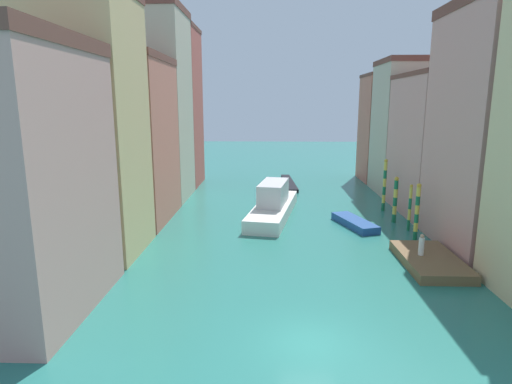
% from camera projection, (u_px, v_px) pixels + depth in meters
% --- Properties ---
extents(ground_plane, '(154.00, 154.00, 0.00)m').
position_uv_depth(ground_plane, '(287.00, 209.00, 42.91)').
color(ground_plane, '#28756B').
extents(building_left_0, '(6.51, 9.63, 13.77)m').
position_uv_depth(building_left_0, '(18.00, 178.00, 20.74)').
color(building_left_0, tan).
rests_on(building_left_0, ground).
extents(building_left_1, '(6.51, 7.18, 18.05)m').
position_uv_depth(building_left_1, '(90.00, 125.00, 28.87)').
color(building_left_1, '#DBB77A').
rests_on(building_left_1, ground).
extents(building_left_2, '(6.51, 9.84, 14.61)m').
position_uv_depth(building_left_2, '(132.00, 140.00, 37.77)').
color(building_left_2, '#C6705B').
rests_on(building_left_2, ground).
extents(building_left_3, '(6.51, 8.50, 20.45)m').
position_uv_depth(building_left_3, '(157.00, 106.00, 46.13)').
color(building_left_3, '#BCB299').
rests_on(building_left_3, ground).
extents(building_left_4, '(6.51, 7.68, 19.78)m').
position_uv_depth(building_left_4, '(174.00, 108.00, 54.09)').
color(building_left_4, '#B25147').
rests_on(building_left_4, ground).
extents(building_right_1, '(6.51, 10.00, 17.53)m').
position_uv_depth(building_right_1, '(495.00, 128.00, 29.88)').
color(building_right_1, tan).
rests_on(building_right_1, ground).
extents(building_right_2, '(6.51, 10.91, 13.31)m').
position_uv_depth(building_right_2, '(436.00, 144.00, 40.46)').
color(building_right_2, tan).
rests_on(building_right_2, ground).
extents(building_right_3, '(6.51, 8.09, 15.44)m').
position_uv_depth(building_right_3, '(406.00, 127.00, 49.55)').
color(building_right_3, '#BCB299').
rests_on(building_right_3, ground).
extents(building_right_4, '(6.51, 7.45, 14.34)m').
position_uv_depth(building_right_4, '(387.00, 128.00, 57.55)').
color(building_right_4, '#C6705B').
rests_on(building_right_4, ground).
extents(waterfront_dock, '(3.52, 6.63, 0.63)m').
position_uv_depth(waterfront_dock, '(430.00, 261.00, 27.96)').
color(waterfront_dock, brown).
rests_on(waterfront_dock, ground).
extents(person_on_dock, '(0.36, 0.36, 1.44)m').
position_uv_depth(person_on_dock, '(421.00, 245.00, 28.02)').
color(person_on_dock, white).
rests_on(person_on_dock, waterfront_dock).
extents(mooring_pole_0, '(0.36, 0.36, 4.53)m').
position_uv_depth(mooring_pole_0, '(417.00, 211.00, 32.72)').
color(mooring_pole_0, '#197247').
rests_on(mooring_pole_0, ground).
extents(mooring_pole_1, '(0.28, 0.28, 3.96)m').
position_uv_depth(mooring_pole_1, '(410.00, 207.00, 35.24)').
color(mooring_pole_1, '#197247').
rests_on(mooring_pole_1, ground).
extents(mooring_pole_2, '(0.39, 0.39, 4.16)m').
position_uv_depth(mooring_pole_2, '(395.00, 199.00, 37.66)').
color(mooring_pole_2, '#197247').
rests_on(mooring_pole_2, ground).
extents(mooring_pole_3, '(0.35, 0.35, 5.20)m').
position_uv_depth(mooring_pole_3, '(384.00, 185.00, 41.63)').
color(mooring_pole_3, '#197247').
rests_on(mooring_pole_3, ground).
extents(vaporetto_white, '(5.21, 13.22, 3.28)m').
position_uv_depth(vaporetto_white, '(273.00, 204.00, 40.01)').
color(vaporetto_white, white).
rests_on(vaporetto_white, ground).
extents(gondola_black, '(1.84, 10.83, 0.44)m').
position_uv_depth(gondola_black, '(289.00, 183.00, 55.61)').
color(gondola_black, black).
rests_on(gondola_black, ground).
extents(motorboat_0, '(3.36, 5.81, 0.63)m').
position_uv_depth(motorboat_0, '(355.00, 223.00, 36.85)').
color(motorboat_0, '#234C93').
rests_on(motorboat_0, ground).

